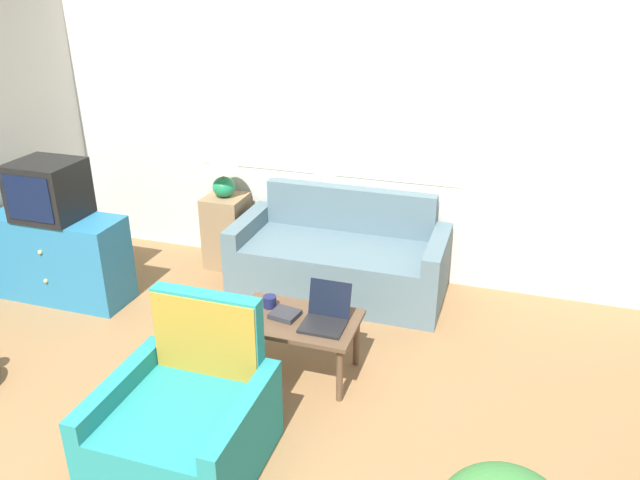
% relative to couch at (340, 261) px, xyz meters
% --- Properties ---
extents(wall_back, '(6.19, 0.06, 2.60)m').
position_rel_couch_xyz_m(wall_back, '(-0.20, 0.43, 1.03)').
color(wall_back, silver).
rests_on(wall_back, ground_plane).
extents(couch, '(1.79, 0.81, 0.84)m').
position_rel_couch_xyz_m(couch, '(0.00, 0.00, 0.00)').
color(couch, slate).
rests_on(couch, ground_plane).
extents(armchair, '(0.86, 0.84, 0.92)m').
position_rel_couch_xyz_m(armchair, '(-0.25, -2.23, -0.01)').
color(armchair, teal).
rests_on(armchair, ground_plane).
extents(tv_dresser, '(1.12, 0.44, 0.74)m').
position_rel_couch_xyz_m(tv_dresser, '(-2.18, -0.85, 0.10)').
color(tv_dresser, teal).
rests_on(tv_dresser, ground_plane).
extents(television, '(0.51, 0.46, 0.46)m').
position_rel_couch_xyz_m(television, '(-2.18, -0.86, 0.70)').
color(television, black).
rests_on(television, tv_dresser).
extents(side_table, '(0.36, 0.36, 0.68)m').
position_rel_couch_xyz_m(side_table, '(-1.14, 0.14, 0.07)').
color(side_table, '#937551').
rests_on(side_table, ground_plane).
extents(table_lamp, '(0.32, 0.32, 0.47)m').
position_rel_couch_xyz_m(table_lamp, '(-1.14, 0.14, 0.70)').
color(table_lamp, '#1E8451').
rests_on(table_lamp, side_table).
extents(coffee_table, '(0.83, 0.52, 0.43)m').
position_rel_couch_xyz_m(coffee_table, '(0.06, -1.26, 0.10)').
color(coffee_table, brown).
rests_on(coffee_table, ground_plane).
extents(laptop, '(0.29, 0.31, 0.26)m').
position_rel_couch_xyz_m(laptop, '(0.26, -1.25, 0.21)').
color(laptop, black).
rests_on(laptop, coffee_table).
extents(cup_navy, '(0.09, 0.09, 0.08)m').
position_rel_couch_xyz_m(cup_navy, '(-0.18, -1.17, 0.19)').
color(cup_navy, '#191E4C').
rests_on(cup_navy, coffee_table).
extents(book_red, '(0.21, 0.19, 0.04)m').
position_rel_couch_xyz_m(book_red, '(-0.03, -1.26, 0.17)').
color(book_red, '#2D2D33').
rests_on(book_red, coffee_table).
extents(tv_remote, '(0.09, 0.16, 0.02)m').
position_rel_couch_xyz_m(tv_remote, '(-0.17, -1.39, 0.16)').
color(tv_remote, black).
rests_on(tv_remote, coffee_table).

